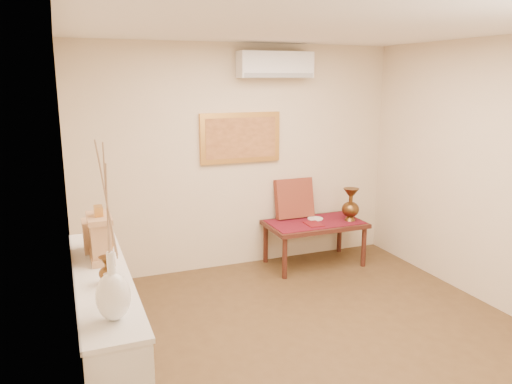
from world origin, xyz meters
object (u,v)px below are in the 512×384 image
display_ledge (106,338)px  low_table (315,227)px  brass_urn_tall (351,201)px  wooden_chest (94,235)px  mantel_clock (101,237)px  white_vase (109,234)px

display_ledge → low_table: 3.27m
display_ledge → low_table: bearing=35.1°
brass_urn_tall → low_table: size_ratio=0.41×
brass_urn_tall → display_ledge: bearing=-150.3°
brass_urn_tall → wooden_chest: size_ratio=2.03×
display_ledge → mantel_clock: size_ratio=4.93×
white_vase → mantel_clock: size_ratio=2.45×
white_vase → wooden_chest: size_ratio=4.12×
brass_urn_tall → display_ledge: (-3.12, -1.77, -0.31)m
wooden_chest → low_table: wooden_chest is taller
white_vase → brass_urn_tall: white_vase is taller
display_ledge → mantel_clock: bearing=84.2°
brass_urn_tall → mantel_clock: 3.44m
mantel_clock → brass_urn_tall: bearing=25.6°
wooden_chest → mantel_clock: bearing=-81.1°
mantel_clock → low_table: size_ratio=0.34×
mantel_clock → wooden_chest: (-0.04, 0.24, -0.05)m
white_vase → mantel_clock: bearing=89.0°
mantel_clock → low_table: (2.64, 1.59, -0.67)m
white_vase → brass_urn_tall: bearing=38.8°
white_vase → mantel_clock: (0.02, 1.01, -0.33)m
wooden_chest → low_table: 3.07m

